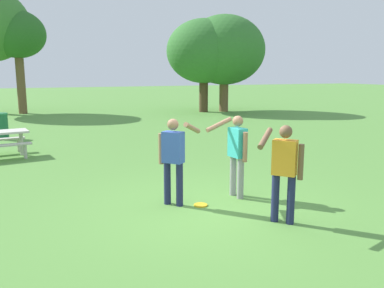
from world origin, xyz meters
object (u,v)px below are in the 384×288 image
Objects in this scene: person_thrower at (284,167)px; person_bystander at (237,150)px; tree_broad_center at (17,36)px; tree_slender_mid at (224,50)px; trash_can_further_along at (0,126)px; tree_far_right at (204,51)px; person_catcher at (174,155)px; frisbee at (201,205)px.

person_bystander is (-0.03, 1.53, 0.00)m from person_thrower.
person_thrower is at bearing -79.15° from tree_broad_center.
tree_broad_center is at bearing 163.43° from tree_slender_mid.
tree_slender_mid is at bearing 25.78° from trash_can_further_along.
person_bystander is 0.27× the size of tree_broad_center.
tree_broad_center is 10.93m from tree_far_right.
tree_far_right is (6.45, 17.43, 2.72)m from person_thrower.
tree_broad_center reaches higher than tree_slender_mid.
frisbee is at bearing -29.92° from person_catcher.
tree_slender_mid is (9.08, 15.62, 2.81)m from person_catcher.
tree_slender_mid reaches higher than person_catcher.
person_catcher is at bearing 150.08° from frisbee.
tree_broad_center is at bearing 101.61° from person_bystander.
person_thrower and person_bystander have the same top height.
tree_far_right reaches higher than person_catcher.
trash_can_further_along is at bearing -154.22° from tree_slender_mid.
trash_can_further_along is 0.16× the size of tree_slender_mid.
person_catcher is at bearing -82.22° from tree_broad_center.
frisbee is at bearing -114.53° from tree_far_right.
tree_slender_mid is at bearing -10.96° from tree_far_right.
person_bystander is (1.32, -0.03, 0.00)m from person_catcher.
tree_broad_center reaches higher than person_catcher.
tree_broad_center is (0.78, 9.50, 4.05)m from trash_can_further_along.
trash_can_further_along is at bearing 111.27° from frisbee.
trash_can_further_along is (-3.39, 9.60, -0.48)m from person_catcher.
tree_slender_mid is (1.28, -0.25, 0.09)m from tree_far_right.
person_catcher is 0.28× the size of tree_slender_mid.
person_thrower is 21.33m from tree_broad_center.
tree_far_right is (6.48, 15.89, 2.72)m from person_bystander.
frisbee is (-0.91, 1.31, -0.95)m from person_thrower.
person_catcher is 0.27× the size of tree_broad_center.
person_catcher and person_bystander have the same top height.
person_bystander is 10.73m from trash_can_further_along.
frisbee is 0.05× the size of tree_far_right.
frisbee is at bearing -81.04° from tree_broad_center.
tree_far_right is at bearing 63.83° from person_catcher.
person_bystander is 0.28× the size of tree_slender_mid.
person_thrower is 1.85m from frisbee.
person_catcher is 1.00× the size of person_bystander.
person_catcher is 10.19m from trash_can_further_along.
person_catcher is at bearing -120.16° from tree_slender_mid.
tree_far_right is at bearing 69.69° from person_thrower.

